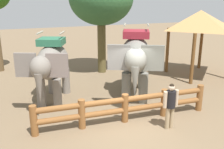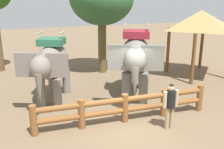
# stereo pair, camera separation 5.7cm
# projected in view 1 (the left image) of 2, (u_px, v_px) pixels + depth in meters

# --- Properties ---
(ground_plane) EXTENTS (60.00, 60.00, 0.00)m
(ground_plane) POSITION_uv_depth(u_px,v_px,m) (128.00, 125.00, 9.23)
(ground_plane) COLOR brown
(log_fence) EXTENTS (6.51, 0.48, 1.05)m
(log_fence) POSITION_uv_depth(u_px,v_px,m) (125.00, 106.00, 9.29)
(log_fence) COLOR brown
(log_fence) RESTS_ON ground
(elephant_near_left) EXTENTS (2.59, 3.50, 2.95)m
(elephant_near_left) POSITION_uv_depth(u_px,v_px,m) (51.00, 64.00, 10.78)
(elephant_near_left) COLOR slate
(elephant_near_left) RESTS_ON ground
(elephant_center) EXTENTS (2.91, 3.79, 3.21)m
(elephant_center) POSITION_uv_depth(u_px,v_px,m) (135.00, 57.00, 11.27)
(elephant_center) COLOR slate
(elephant_center) RESTS_ON ground
(tourist_woman_in_black) EXTENTS (0.57, 0.32, 1.62)m
(tourist_woman_in_black) POSITION_uv_depth(u_px,v_px,m) (171.00, 103.00, 8.73)
(tourist_woman_in_black) COLOR tan
(tourist_woman_in_black) RESTS_ON ground
(thatched_shelter) EXTENTS (3.19, 3.19, 3.62)m
(thatched_shelter) POSITION_uv_depth(u_px,v_px,m) (200.00, 21.00, 14.06)
(thatched_shelter) COLOR brown
(thatched_shelter) RESTS_ON ground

